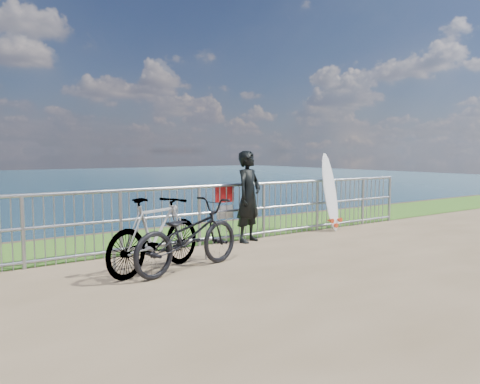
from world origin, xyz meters
TOP-DOWN VIEW (x-y plane):
  - grass_strip at (0.00, 2.70)m, footprint 120.00×120.00m
  - railing at (0.02, 1.60)m, footprint 10.06×0.10m
  - surfer at (0.49, 1.40)m, footprint 0.75×0.63m
  - surfboard at (2.74, 1.44)m, footprint 0.51×0.47m
  - bicycle_near at (-1.52, 0.14)m, footprint 2.09×1.17m
  - bicycle_far at (-1.95, 0.35)m, footprint 1.90×1.14m
  - bike_rack at (-1.71, 0.60)m, footprint 1.73×0.05m

SIDE VIEW (x-z plane):
  - grass_strip at x=0.00m, z-range 0.01..0.01m
  - bike_rack at x=-1.71m, z-range 0.12..0.48m
  - bicycle_near at x=-1.52m, z-range 0.00..1.04m
  - bicycle_far at x=-1.95m, z-range 0.00..1.10m
  - railing at x=0.02m, z-range 0.01..1.14m
  - surfboard at x=2.74m, z-range -0.07..1.65m
  - surfer at x=0.49m, z-range 0.00..1.76m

